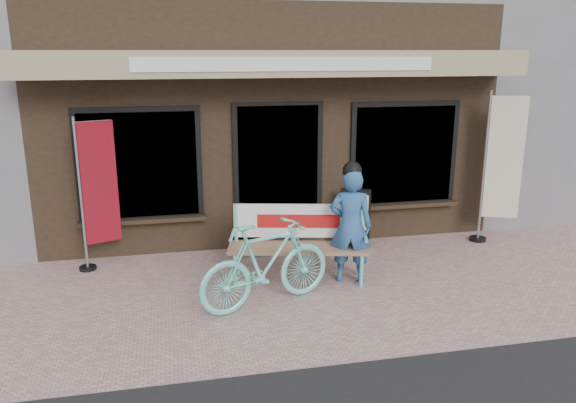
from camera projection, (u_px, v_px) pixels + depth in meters
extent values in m
plane|color=#BE9691|center=(310.00, 299.00, 6.82)|extent=(70.00, 70.00, 0.00)
cube|color=black|center=(249.00, 109.00, 11.08)|extent=(7.00, 6.00, 3.60)
cube|color=tan|center=(282.00, 63.00, 7.66)|extent=(7.00, 0.80, 0.35)
cube|color=white|center=(288.00, 64.00, 7.28)|extent=(4.00, 0.02, 0.18)
cube|color=black|center=(278.00, 176.00, 8.41)|extent=(1.20, 0.06, 2.10)
cube|color=black|center=(278.00, 176.00, 8.40)|extent=(1.35, 0.04, 2.20)
cube|color=black|center=(140.00, 165.00, 7.94)|extent=(1.60, 0.06, 1.50)
cube|color=black|center=(404.00, 155.00, 8.74)|extent=(1.60, 0.06, 1.50)
cube|color=black|center=(140.00, 165.00, 7.93)|extent=(1.75, 0.04, 1.65)
cube|color=black|center=(404.00, 155.00, 8.73)|extent=(1.75, 0.04, 1.65)
cube|color=black|center=(143.00, 220.00, 8.09)|extent=(1.80, 0.18, 0.06)
cube|color=black|center=(403.00, 205.00, 8.89)|extent=(1.80, 0.18, 0.06)
cube|color=#59595B|center=(281.00, 246.00, 8.45)|extent=(1.30, 0.45, 0.15)
cylinder|color=#71DCCF|center=(235.00, 271.00, 7.14)|extent=(0.05, 0.05, 0.42)
cylinder|color=#71DCCF|center=(238.00, 259.00, 7.52)|extent=(0.05, 0.05, 0.42)
cylinder|color=#71DCCF|center=(361.00, 272.00, 7.11)|extent=(0.05, 0.05, 0.42)
cylinder|color=#71DCCF|center=(358.00, 260.00, 7.50)|extent=(0.05, 0.05, 0.42)
cube|color=#966E52|center=(298.00, 248.00, 7.25)|extent=(1.86, 0.85, 0.05)
cylinder|color=#71DCCF|center=(236.00, 224.00, 7.40)|extent=(0.05, 0.05, 0.55)
cylinder|color=#71DCCF|center=(361.00, 225.00, 7.37)|extent=(0.05, 0.05, 0.55)
cube|color=white|center=(298.00, 221.00, 7.39)|extent=(1.67, 0.42, 0.45)
cube|color=#B21414|center=(298.00, 221.00, 7.36)|extent=(1.06, 0.25, 0.18)
cylinder|color=#71DCCF|center=(232.00, 235.00, 7.22)|extent=(0.14, 0.44, 0.04)
cylinder|color=#71DCCF|center=(365.00, 236.00, 7.20)|extent=(0.14, 0.44, 0.04)
imported|color=#2A5A93|center=(351.00, 226.00, 7.16)|extent=(0.63, 0.52, 1.50)
sphere|color=black|center=(352.00, 171.00, 6.98)|extent=(0.31, 0.31, 0.24)
imported|color=#71DCCF|center=(266.00, 264.00, 6.53)|extent=(1.78, 1.05, 1.03)
cylinder|color=gray|center=(81.00, 196.00, 7.46)|extent=(0.04, 0.04, 2.10)
cylinder|color=gray|center=(92.00, 121.00, 7.33)|extent=(0.45, 0.20, 0.02)
cube|color=maroon|center=(99.00, 183.00, 7.56)|extent=(0.45, 0.20, 1.67)
cylinder|color=black|center=(88.00, 268.00, 7.73)|extent=(0.30, 0.30, 0.05)
cylinder|color=gray|center=(484.00, 168.00, 8.61)|extent=(0.05, 0.05, 2.35)
cylinder|color=gray|center=(510.00, 96.00, 8.29)|extent=(0.51, 0.21, 0.03)
cube|color=beige|center=(505.00, 158.00, 8.53)|extent=(0.51, 0.22, 1.87)
cylinder|color=black|center=(478.00, 239.00, 8.91)|extent=(0.33, 0.33, 0.05)
cube|color=black|center=(355.00, 218.00, 8.51)|extent=(0.46, 0.23, 0.92)
cube|color=beige|center=(355.00, 213.00, 8.43)|extent=(0.37, 0.15, 0.56)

